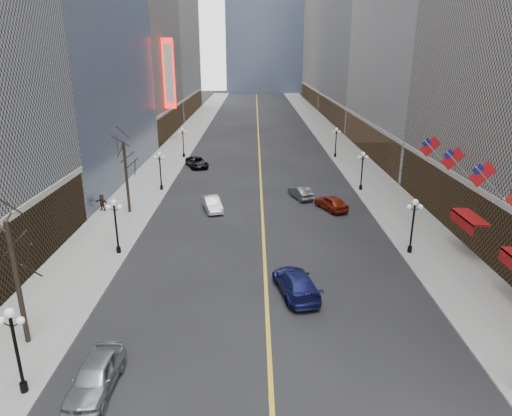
{
  "coord_description": "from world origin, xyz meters",
  "views": [
    {
      "loc": [
        -0.79,
        -3.84,
        15.48
      ],
      "look_at": [
        -0.72,
        17.89,
        8.08
      ],
      "focal_mm": 32.0,
      "sensor_mm": 36.0,
      "label": 1
    }
  ],
  "objects_px": {
    "streetlamp_west_0": "(15,342)",
    "car_sb_near": "(296,283)",
    "streetlamp_east_3": "(336,139)",
    "car_nb_near": "(95,376)",
    "streetlamp_west_1": "(116,221)",
    "car_sb_mid": "(331,203)",
    "car_sb_far": "(301,192)",
    "streetlamp_east_1": "(413,220)",
    "streetlamp_west_3": "(183,139)",
    "car_nb_far": "(197,162)",
    "car_nb_mid": "(212,204)",
    "streetlamp_west_2": "(160,167)",
    "streetlamp_east_2": "(362,167)"
  },
  "relations": [
    {
      "from": "streetlamp_west_3",
      "to": "car_nb_near",
      "type": "distance_m",
      "value": 51.88
    },
    {
      "from": "car_nb_mid",
      "to": "streetlamp_east_2",
      "type": "bearing_deg",
      "value": 6.46
    },
    {
      "from": "car_nb_near",
      "to": "car_nb_mid",
      "type": "relative_size",
      "value": 1.09
    },
    {
      "from": "streetlamp_east_1",
      "to": "streetlamp_west_0",
      "type": "xyz_separation_m",
      "value": [
        -23.6,
        -16.0,
        0.0
      ]
    },
    {
      "from": "streetlamp_west_0",
      "to": "streetlamp_west_2",
      "type": "distance_m",
      "value": 34.0
    },
    {
      "from": "car_sb_far",
      "to": "car_sb_near",
      "type": "bearing_deg",
      "value": 64.07
    },
    {
      "from": "streetlamp_east_1",
      "to": "streetlamp_east_2",
      "type": "xyz_separation_m",
      "value": [
        0.0,
        18.0,
        0.0
      ]
    },
    {
      "from": "streetlamp_east_2",
      "to": "streetlamp_west_1",
      "type": "distance_m",
      "value": 29.68
    },
    {
      "from": "streetlamp_east_3",
      "to": "car_sb_near",
      "type": "relative_size",
      "value": 0.82
    },
    {
      "from": "streetlamp_east_1",
      "to": "streetlamp_west_3",
      "type": "distance_m",
      "value": 43.05
    },
    {
      "from": "car_nb_far",
      "to": "car_nb_mid",
      "type": "bearing_deg",
      "value": -100.49
    },
    {
      "from": "car_sb_far",
      "to": "streetlamp_east_3",
      "type": "bearing_deg",
      "value": -129.12
    },
    {
      "from": "streetlamp_west_0",
      "to": "streetlamp_east_2",
      "type": "bearing_deg",
      "value": 55.23
    },
    {
      "from": "streetlamp_east_1",
      "to": "streetlamp_west_2",
      "type": "relative_size",
      "value": 1.0
    },
    {
      "from": "streetlamp_east_1",
      "to": "streetlamp_east_3",
      "type": "xyz_separation_m",
      "value": [
        0.0,
        36.0,
        0.0
      ]
    },
    {
      "from": "streetlamp_west_2",
      "to": "streetlamp_west_3",
      "type": "xyz_separation_m",
      "value": [
        0.0,
        18.0,
        0.0
      ]
    },
    {
      "from": "streetlamp_east_1",
      "to": "streetlamp_west_3",
      "type": "bearing_deg",
      "value": 123.25
    },
    {
      "from": "streetlamp_west_0",
      "to": "streetlamp_east_1",
      "type": "bearing_deg",
      "value": 34.14
    },
    {
      "from": "car_sb_mid",
      "to": "car_sb_far",
      "type": "xyz_separation_m",
      "value": [
        -2.81,
        3.94,
        -0.08
      ]
    },
    {
      "from": "streetlamp_east_1",
      "to": "streetlamp_west_1",
      "type": "height_order",
      "value": "same"
    },
    {
      "from": "streetlamp_west_1",
      "to": "car_nb_near",
      "type": "distance_m",
      "value": 16.22
    },
    {
      "from": "streetlamp_east_3",
      "to": "car_nb_near",
      "type": "relative_size",
      "value": 0.96
    },
    {
      "from": "car_nb_near",
      "to": "car_sb_mid",
      "type": "relative_size",
      "value": 1.06
    },
    {
      "from": "streetlamp_west_3",
      "to": "car_nb_far",
      "type": "height_order",
      "value": "streetlamp_west_3"
    },
    {
      "from": "streetlamp_west_0",
      "to": "car_nb_mid",
      "type": "distance_m",
      "value": 27.76
    },
    {
      "from": "streetlamp_west_0",
      "to": "streetlamp_west_2",
      "type": "relative_size",
      "value": 1.0
    },
    {
      "from": "streetlamp_east_3",
      "to": "streetlamp_west_1",
      "type": "xyz_separation_m",
      "value": [
        -23.6,
        -36.0,
        0.0
      ]
    },
    {
      "from": "car_sb_mid",
      "to": "streetlamp_west_0",
      "type": "bearing_deg",
      "value": 31.47
    },
    {
      "from": "streetlamp_west_2",
      "to": "car_nb_far",
      "type": "xyz_separation_m",
      "value": [
        2.8,
        11.86,
        -2.18
      ]
    },
    {
      "from": "car_sb_far",
      "to": "car_sb_mid",
      "type": "bearing_deg",
      "value": 105.9
    },
    {
      "from": "streetlamp_west_3",
      "to": "car_sb_near",
      "type": "relative_size",
      "value": 0.82
    },
    {
      "from": "streetlamp_east_2",
      "to": "car_sb_mid",
      "type": "distance_m",
      "value": 8.58
    },
    {
      "from": "streetlamp_east_2",
      "to": "streetlamp_west_1",
      "type": "relative_size",
      "value": 1.0
    },
    {
      "from": "streetlamp_west_0",
      "to": "car_sb_far",
      "type": "xyz_separation_m",
      "value": [
        16.17,
        31.03,
        -2.22
      ]
    },
    {
      "from": "streetlamp_west_0",
      "to": "streetlamp_west_1",
      "type": "xyz_separation_m",
      "value": [
        0.0,
        16.0,
        0.0
      ]
    },
    {
      "from": "streetlamp_west_0",
      "to": "car_sb_near",
      "type": "xyz_separation_m",
      "value": [
        13.8,
        9.58,
        -2.1
      ]
    },
    {
      "from": "car_nb_near",
      "to": "car_sb_near",
      "type": "relative_size",
      "value": 0.85
    },
    {
      "from": "streetlamp_east_3",
      "to": "car_nb_near",
      "type": "xyz_separation_m",
      "value": [
        -20.24,
        -51.73,
        -2.1
      ]
    },
    {
      "from": "streetlamp_west_2",
      "to": "car_sb_mid",
      "type": "relative_size",
      "value": 1.02
    },
    {
      "from": "car_nb_mid",
      "to": "car_sb_mid",
      "type": "height_order",
      "value": "car_sb_mid"
    },
    {
      "from": "car_sb_near",
      "to": "car_nb_near",
      "type": "bearing_deg",
      "value": 29.86
    },
    {
      "from": "streetlamp_west_1",
      "to": "streetlamp_west_3",
      "type": "distance_m",
      "value": 36.0
    },
    {
      "from": "car_nb_near",
      "to": "car_sb_near",
      "type": "xyz_separation_m",
      "value": [
        10.44,
        9.31,
        0.0
      ]
    },
    {
      "from": "car_sb_mid",
      "to": "car_sb_far",
      "type": "height_order",
      "value": "car_sb_mid"
    },
    {
      "from": "car_nb_near",
      "to": "car_sb_mid",
      "type": "height_order",
      "value": "car_nb_near"
    },
    {
      "from": "streetlamp_east_1",
      "to": "streetlamp_west_0",
      "type": "height_order",
      "value": "same"
    },
    {
      "from": "streetlamp_west_0",
      "to": "car_nb_mid",
      "type": "relative_size",
      "value": 1.05
    },
    {
      "from": "car_nb_mid",
      "to": "car_sb_near",
      "type": "height_order",
      "value": "car_sb_near"
    },
    {
      "from": "streetlamp_east_1",
      "to": "car_sb_near",
      "type": "relative_size",
      "value": 0.82
    },
    {
      "from": "streetlamp_west_1",
      "to": "car_sb_mid",
      "type": "bearing_deg",
      "value": 30.28
    }
  ]
}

